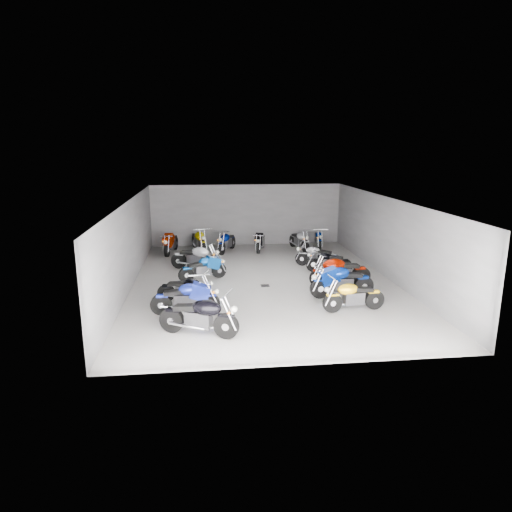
% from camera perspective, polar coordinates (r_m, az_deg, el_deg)
% --- Properties ---
extents(ground, '(14.00, 14.00, 0.00)m').
position_cam_1_polar(ground, '(17.81, 0.93, -3.26)').
color(ground, '#9F9C97').
rests_on(ground, ground).
extents(wall_back, '(10.00, 0.10, 3.20)m').
position_cam_1_polar(wall_back, '(24.27, -1.19, 5.15)').
color(wall_back, slate).
rests_on(wall_back, ground).
extents(wall_left, '(0.10, 14.00, 3.20)m').
position_cam_1_polar(wall_left, '(17.50, -15.52, 1.34)').
color(wall_left, slate).
rests_on(wall_left, ground).
extents(wall_right, '(0.10, 14.00, 3.20)m').
position_cam_1_polar(wall_right, '(18.72, 16.32, 2.07)').
color(wall_right, slate).
rests_on(wall_right, ground).
extents(ceiling, '(10.00, 14.00, 0.04)m').
position_cam_1_polar(ceiling, '(17.15, 0.97, 7.09)').
color(ceiling, black).
rests_on(ceiling, wall_back).
extents(drain_grate, '(0.32, 0.32, 0.01)m').
position_cam_1_polar(drain_grate, '(17.34, 1.14, -3.72)').
color(drain_grate, black).
rests_on(drain_grate, ground).
extents(motorcycle_left_a, '(2.24, 1.04, 1.04)m').
position_cam_1_polar(motorcycle_left_a, '(12.85, -7.08, -7.49)').
color(motorcycle_left_a, black).
rests_on(motorcycle_left_a, ground).
extents(motorcycle_left_b, '(2.19, 0.46, 0.96)m').
position_cam_1_polar(motorcycle_left_b, '(14.48, -8.71, -5.26)').
color(motorcycle_left_b, black).
rests_on(motorcycle_left_b, ground).
extents(motorcycle_left_c, '(1.94, 0.72, 0.88)m').
position_cam_1_polar(motorcycle_left_c, '(15.50, -8.70, -4.16)').
color(motorcycle_left_c, black).
rests_on(motorcycle_left_c, ground).
extents(motorcycle_left_e, '(1.90, 0.85, 0.88)m').
position_cam_1_polar(motorcycle_left_e, '(18.05, -6.60, -1.54)').
color(motorcycle_left_e, black).
rests_on(motorcycle_left_e, ground).
extents(motorcycle_left_f, '(2.12, 1.05, 0.99)m').
position_cam_1_polar(motorcycle_left_f, '(19.53, -7.50, -0.21)').
color(motorcycle_left_f, black).
rests_on(motorcycle_left_f, ground).
extents(motorcycle_right_b, '(2.09, 0.47, 0.92)m').
position_cam_1_polar(motorcycle_right_b, '(14.94, 12.04, -4.90)').
color(motorcycle_right_b, black).
rests_on(motorcycle_right_b, ground).
extents(motorcycle_right_c, '(2.33, 0.51, 1.02)m').
position_cam_1_polar(motorcycle_right_c, '(16.20, 10.62, -3.16)').
color(motorcycle_right_c, black).
rests_on(motorcycle_right_c, ground).
extents(motorcycle_right_d, '(2.38, 0.50, 1.04)m').
position_cam_1_polar(motorcycle_right_d, '(17.40, 10.39, -1.94)').
color(motorcycle_right_d, black).
rests_on(motorcycle_right_d, ground).
extents(motorcycle_right_e, '(1.88, 0.61, 0.84)m').
position_cam_1_polar(motorcycle_right_e, '(19.30, 9.06, -0.69)').
color(motorcycle_right_e, black).
rests_on(motorcycle_right_e, ground).
extents(motorcycle_right_f, '(1.89, 0.92, 0.88)m').
position_cam_1_polar(motorcycle_right_f, '(20.12, 7.66, 0.02)').
color(motorcycle_right_f, black).
rests_on(motorcycle_right_f, ground).
extents(motorcycle_back_a, '(0.60, 2.24, 0.99)m').
position_cam_1_polar(motorcycle_back_a, '(22.78, -10.60, 1.66)').
color(motorcycle_back_a, black).
rests_on(motorcycle_back_a, ground).
extents(motorcycle_back_b, '(0.74, 2.27, 1.02)m').
position_cam_1_polar(motorcycle_back_b, '(23.03, -7.16, 1.95)').
color(motorcycle_back_b, black).
rests_on(motorcycle_back_b, ground).
extents(motorcycle_back_c, '(0.97, 2.04, 0.95)m').
position_cam_1_polar(motorcycle_back_c, '(22.78, -3.67, 1.80)').
color(motorcycle_back_c, black).
rests_on(motorcycle_back_c, ground).
extents(motorcycle_back_d, '(0.67, 2.00, 0.90)m').
position_cam_1_polar(motorcycle_back_d, '(22.95, 0.54, 1.85)').
color(motorcycle_back_d, black).
rests_on(motorcycle_back_d, ground).
extents(motorcycle_back_e, '(0.64, 2.07, 0.92)m').
position_cam_1_polar(motorcycle_back_e, '(23.27, 5.44, 1.98)').
color(motorcycle_back_e, black).
rests_on(motorcycle_back_e, ground).
extents(motorcycle_back_f, '(0.48, 1.99, 0.88)m').
position_cam_1_polar(motorcycle_back_f, '(23.87, 7.82, 2.15)').
color(motorcycle_back_f, black).
rests_on(motorcycle_back_f, ground).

